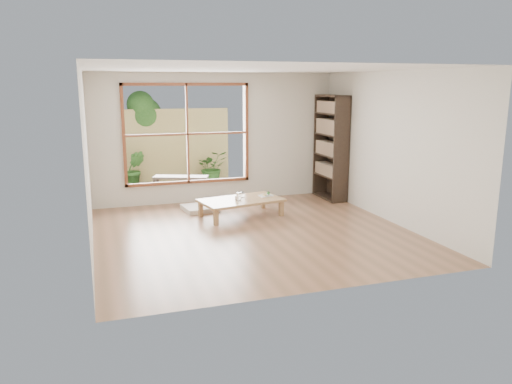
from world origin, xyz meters
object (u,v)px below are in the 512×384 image
at_px(low_table, 241,201).
at_px(garden_bench, 181,179).
at_px(bookshelf, 331,148).
at_px(food_tray, 266,195).

xyz_separation_m(low_table, garden_bench, (-0.72, 2.23, 0.06)).
height_order(bookshelf, garden_bench, bookshelf).
bearing_deg(garden_bench, bookshelf, -4.80).
height_order(food_tray, garden_bench, garden_bench).
distance_m(low_table, food_tray, 0.54).
distance_m(food_tray, garden_bench, 2.46).
bearing_deg(garden_bench, low_table, -51.48).
distance_m(bookshelf, food_tray, 1.97).
xyz_separation_m(bookshelf, food_tray, (-1.68, -0.72, -0.74)).
distance_m(low_table, bookshelf, 2.49).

